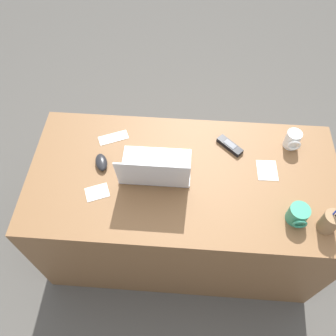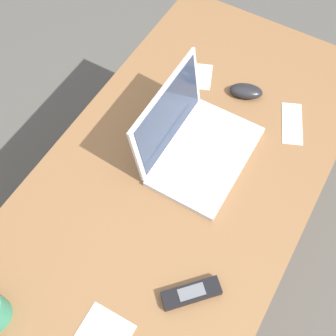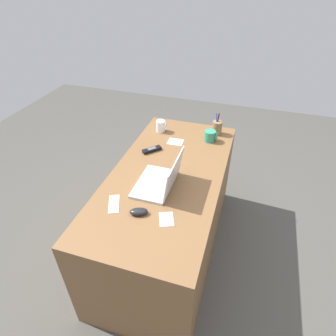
# 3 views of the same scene
# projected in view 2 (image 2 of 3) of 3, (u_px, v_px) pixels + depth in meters

# --- Properties ---
(ground_plane) EXTENTS (6.00, 6.00, 0.00)m
(ground_plane) POSITION_uv_depth(u_px,v_px,m) (169.00, 268.00, 1.87)
(ground_plane) COLOR #4C4944
(desk) EXTENTS (1.54, 0.74, 0.75)m
(desk) POSITION_uv_depth(u_px,v_px,m) (169.00, 237.00, 1.54)
(desk) COLOR brown
(desk) RESTS_ON ground
(laptop) EXTENTS (0.34, 0.26, 0.23)m
(laptop) POSITION_uv_depth(u_px,v_px,m) (194.00, 143.00, 1.23)
(laptop) COLOR silver
(laptop) RESTS_ON desk
(computer_mouse) EXTENTS (0.09, 0.12, 0.04)m
(computer_mouse) POSITION_uv_depth(u_px,v_px,m) (246.00, 91.00, 1.37)
(computer_mouse) COLOR black
(computer_mouse) RESTS_ON desk
(cordless_phone) EXTENTS (0.14, 0.13, 0.03)m
(cordless_phone) POSITION_uv_depth(u_px,v_px,m) (191.00, 293.00, 1.06)
(cordless_phone) COLOR black
(cordless_phone) RESTS_ON desk
(paper_note_near_laptop) EXTENTS (0.10, 0.12, 0.00)m
(paper_note_near_laptop) POSITION_uv_depth(u_px,v_px,m) (105.00, 333.00, 1.02)
(paper_note_near_laptop) COLOR white
(paper_note_near_laptop) RESTS_ON desk
(paper_note_left) EXTENTS (0.13, 0.11, 0.00)m
(paper_note_left) POSITION_uv_depth(u_px,v_px,m) (199.00, 76.00, 1.42)
(paper_note_left) COLOR white
(paper_note_left) RESTS_ON desk
(paper_note_right) EXTENTS (0.17, 0.12, 0.00)m
(paper_note_right) POSITION_uv_depth(u_px,v_px,m) (292.00, 123.00, 1.32)
(paper_note_right) COLOR white
(paper_note_right) RESTS_ON desk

